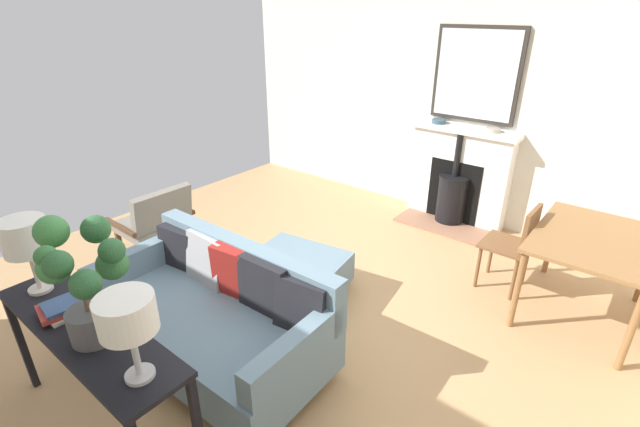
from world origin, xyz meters
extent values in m
cube|color=tan|center=(0.00, 0.00, 0.00)|extent=(5.63, 5.89, 0.01)
cube|color=beige|center=(-2.81, 0.00, 1.41)|extent=(0.12, 5.89, 2.81)
cube|color=#93664C|center=(-2.33, 0.32, 0.01)|extent=(0.42, 1.09, 0.03)
cube|color=white|center=(-2.65, 0.32, 0.54)|extent=(0.22, 1.14, 1.09)
cube|color=black|center=(-2.56, 0.32, 0.39)|extent=(0.06, 0.61, 0.73)
cylinder|color=black|center=(-2.52, 0.32, 0.30)|extent=(0.34, 0.34, 0.54)
cylinder|color=black|center=(-2.52, 0.32, 0.58)|extent=(0.35, 0.35, 0.02)
cylinder|color=black|center=(-2.52, 0.32, 0.84)|extent=(0.07, 0.07, 0.49)
cube|color=white|center=(-2.62, 0.32, 1.11)|extent=(0.27, 1.22, 0.05)
cube|color=#2D2823|center=(-2.73, 0.32, 1.70)|extent=(0.04, 0.94, 1.00)
cube|color=silver|center=(-2.71, 0.32, 1.70)|extent=(0.01, 0.86, 0.92)
cylinder|color=#334C56|center=(-2.63, -0.01, 1.16)|extent=(0.16, 0.16, 0.05)
torus|color=#334C56|center=(-2.63, -0.01, 1.18)|extent=(0.16, 0.16, 0.01)
cylinder|color=#9E9384|center=(-2.63, 0.63, 1.16)|extent=(0.16, 0.16, 0.04)
torus|color=#9E9384|center=(-2.63, 0.63, 1.17)|extent=(0.16, 0.16, 0.01)
cylinder|color=#B2B2B7|center=(1.11, -0.84, 0.05)|extent=(0.04, 0.04, 0.10)
cylinder|color=#B2B2B7|center=(0.41, -0.86, 0.05)|extent=(0.04, 0.04, 0.10)
cylinder|color=#B2B2B7|center=(0.37, 0.66, 0.05)|extent=(0.04, 0.04, 0.10)
cube|color=slate|center=(0.74, -0.09, 0.26)|extent=(0.93, 1.80, 0.31)
cube|color=slate|center=(0.36, -0.10, 0.61)|extent=(0.19, 1.79, 0.39)
cube|color=slate|center=(0.76, -0.92, 0.52)|extent=(0.85, 0.14, 0.22)
cube|color=slate|center=(0.72, 0.74, 0.52)|extent=(0.85, 0.14, 0.22)
cube|color=black|center=(0.47, -0.76, 0.57)|extent=(0.16, 0.36, 0.36)
cube|color=#99999E|center=(0.46, -0.40, 0.59)|extent=(0.18, 0.40, 0.41)
cube|color=maroon|center=(0.46, -0.07, 0.59)|extent=(0.17, 0.41, 0.40)
cube|color=black|center=(0.45, 0.21, 0.59)|extent=(0.14, 0.41, 0.41)
cube|color=black|center=(0.44, 0.54, 0.58)|extent=(0.21, 0.39, 0.38)
cylinder|color=#B2B2B7|center=(0.00, -0.42, 0.04)|extent=(0.04, 0.04, 0.09)
cylinder|color=#B2B2B7|center=(-0.10, 0.21, 0.04)|extent=(0.04, 0.04, 0.09)
cylinder|color=#B2B2B7|center=(-0.50, -0.50, 0.04)|extent=(0.04, 0.04, 0.09)
cylinder|color=#B2B2B7|center=(-0.60, 0.13, 0.04)|extent=(0.04, 0.04, 0.09)
cube|color=slate|center=(-0.30, -0.14, 0.23)|extent=(0.75, 0.89, 0.27)
cube|color=#4C3321|center=(-0.09, -1.92, 0.18)|extent=(0.04, 0.04, 0.37)
cube|color=#4C3321|center=(0.42, -1.92, 0.18)|extent=(0.04, 0.04, 0.37)
cube|color=#4C3321|center=(-0.08, -1.44, 0.18)|extent=(0.04, 0.04, 0.37)
cube|color=#4C3321|center=(0.43, -1.45, 0.18)|extent=(0.04, 0.04, 0.37)
cube|color=slate|center=(0.17, -1.68, 0.39)|extent=(0.61, 0.57, 0.08)
cube|color=slate|center=(0.18, -1.43, 0.62)|extent=(0.60, 0.15, 0.39)
cube|color=#4C3321|center=(-0.15, -1.68, 0.48)|extent=(0.05, 0.53, 0.04)
cube|color=#4C3321|center=(0.49, -1.69, 0.48)|extent=(0.05, 0.53, 0.04)
cube|color=black|center=(1.36, -0.81, 0.37)|extent=(0.04, 0.04, 0.74)
cube|color=black|center=(1.67, -0.81, 0.37)|extent=(0.04, 0.04, 0.74)
cube|color=black|center=(1.52, -0.09, 0.76)|extent=(0.38, 1.50, 0.03)
cylinder|color=beige|center=(1.52, -0.65, 0.78)|extent=(0.14, 0.14, 0.02)
cylinder|color=beige|center=(1.52, -0.65, 0.92)|extent=(0.03, 0.03, 0.25)
cylinder|color=silver|center=(1.52, -0.65, 1.15)|extent=(0.26, 0.26, 0.21)
cylinder|color=#B2B2B7|center=(1.52, 0.47, 0.78)|extent=(0.14, 0.14, 0.02)
cylinder|color=#B2B2B7|center=(1.52, 0.47, 0.92)|extent=(0.03, 0.03, 0.26)
cylinder|color=silver|center=(1.52, 0.47, 1.14)|extent=(0.26, 0.26, 0.17)
cylinder|color=#4C4C51|center=(1.52, 0.04, 0.86)|extent=(0.23, 0.23, 0.18)
cylinder|color=brown|center=(1.52, 0.04, 1.06)|extent=(0.02, 0.02, 0.22)
sphere|color=#2D6633|center=(1.63, 0.04, 1.33)|extent=(0.10, 0.10, 0.10)
sphere|color=#26562D|center=(1.61, 0.11, 1.30)|extent=(0.14, 0.14, 0.14)
sphere|color=#26562D|center=(1.56, 0.22, 1.21)|extent=(0.14, 0.14, 0.14)
sphere|color=#26562D|center=(1.37, 0.13, 1.27)|extent=(0.13, 0.13, 0.13)
sphere|color=#2D6633|center=(1.34, 0.03, 1.14)|extent=(0.17, 0.17, 0.17)
sphere|color=#26562D|center=(1.35, -0.07, 1.32)|extent=(0.15, 0.15, 0.15)
sphere|color=#387A3D|center=(1.52, -0.16, 1.34)|extent=(0.17, 0.17, 0.17)
sphere|color=#387A3D|center=(1.58, -0.06, 1.20)|extent=(0.16, 0.16, 0.16)
cube|color=beige|center=(1.51, -0.29, 0.78)|extent=(0.22, 0.17, 0.02)
cube|color=#B23833|center=(1.51, -0.31, 0.81)|extent=(0.31, 0.25, 0.03)
cube|color=#38517F|center=(1.52, -0.30, 0.83)|extent=(0.22, 0.20, 0.02)
cylinder|color=olive|center=(-2.06, 1.52, 0.35)|extent=(0.05, 0.05, 0.69)
cylinder|color=olive|center=(-1.01, 1.52, 0.35)|extent=(0.05, 0.05, 0.69)
cylinder|color=olive|center=(-1.01, 2.28, 0.35)|extent=(0.05, 0.05, 0.69)
cube|color=olive|center=(-1.54, 1.90, 0.71)|extent=(1.15, 0.86, 0.03)
cylinder|color=brown|center=(-1.70, 1.09, 0.21)|extent=(0.03, 0.03, 0.43)
cylinder|color=brown|center=(-1.38, 1.08, 0.21)|extent=(0.03, 0.03, 0.43)
cylinder|color=brown|center=(-1.70, 1.41, 0.21)|extent=(0.03, 0.03, 0.43)
cylinder|color=brown|center=(-1.38, 1.40, 0.21)|extent=(0.03, 0.03, 0.43)
cube|color=brown|center=(-1.54, 1.25, 0.44)|extent=(0.41, 0.41, 0.02)
cube|color=brown|center=(-1.54, 1.42, 0.64)|extent=(0.36, 0.04, 0.38)
camera|label=1|loc=(2.21, 2.13, 2.36)|focal=24.88mm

